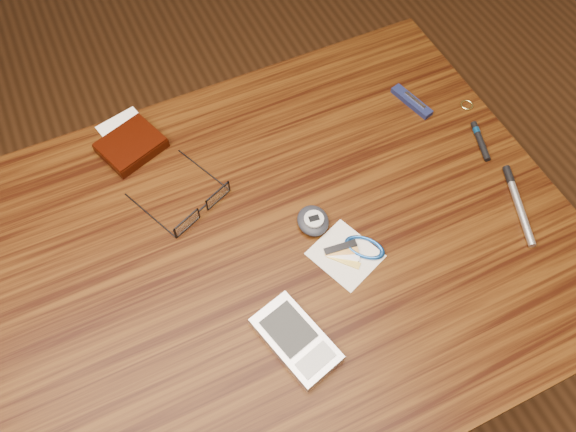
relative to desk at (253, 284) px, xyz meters
name	(u,v)px	position (x,y,z in m)	size (l,w,h in m)	color
ground	(266,383)	(0.00, 0.00, -0.65)	(3.80, 3.80, 0.00)	#472814
desk	(253,284)	(0.00, 0.00, 0.00)	(1.00, 0.70, 0.75)	#351B08
wallet_and_card	(131,145)	(-0.10, 0.27, 0.11)	(0.12, 0.15, 0.02)	black
eyeglasses	(199,207)	(-0.04, 0.11, 0.11)	(0.16, 0.16, 0.03)	black
gold_ring	(467,105)	(0.47, 0.11, 0.10)	(0.02, 0.02, 0.00)	#E1D473
pda_phone	(296,339)	(0.01, -0.15, 0.11)	(0.10, 0.14, 0.02)	#AFAEB3
pedometer	(313,220)	(0.11, 0.01, 0.11)	(0.06, 0.06, 0.02)	black
notepad_keys	(355,251)	(0.15, -0.06, 0.11)	(0.12, 0.12, 0.01)	silver
pocket_knife	(412,101)	(0.38, 0.16, 0.11)	(0.04, 0.09, 0.01)	#14153B
silver_pen	(517,199)	(0.42, -0.09, 0.11)	(0.06, 0.14, 0.01)	silver
black_blue_pen	(480,140)	(0.44, 0.03, 0.11)	(0.03, 0.08, 0.01)	black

